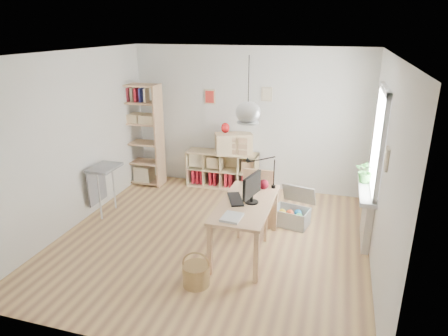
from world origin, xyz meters
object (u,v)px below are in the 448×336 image
(desk, at_px, (246,208))
(storage_chest, at_px, (293,213))
(drawer_chest, at_px, (234,144))
(tall_bookshelf, at_px, (141,131))
(chair, at_px, (256,199))
(cube_shelf, at_px, (222,172))
(monitor, at_px, (252,187))

(desk, xyz_separation_m, storage_chest, (0.54, 1.01, -0.47))
(drawer_chest, bearing_deg, tall_bookshelf, 163.13)
(storage_chest, bearing_deg, drawer_chest, 150.25)
(tall_bookshelf, bearing_deg, storage_chest, -16.65)
(chair, xyz_separation_m, drawer_chest, (-0.78, 1.60, 0.36))
(cube_shelf, distance_m, chair, 1.95)
(desk, relative_size, monitor, 3.23)
(cube_shelf, xyz_separation_m, drawer_chest, (0.25, -0.04, 0.62))
(chair, distance_m, monitor, 0.72)
(cube_shelf, xyz_separation_m, chair, (1.04, -1.64, 0.25))
(desk, xyz_separation_m, tall_bookshelf, (-2.59, 1.95, 0.43))
(chair, distance_m, storage_chest, 0.77)
(tall_bookshelf, distance_m, monitor, 3.29)
(monitor, bearing_deg, desk, -156.00)
(desk, bearing_deg, storage_chest, 61.93)
(cube_shelf, relative_size, drawer_chest, 2.04)
(storage_chest, xyz_separation_m, monitor, (-0.47, -1.00, 0.79))
(desk, distance_m, chair, 0.60)
(cube_shelf, xyz_separation_m, storage_chest, (1.56, -1.22, -0.11))
(cube_shelf, relative_size, monitor, 3.01)
(tall_bookshelf, distance_m, chair, 2.98)
(monitor, relative_size, drawer_chest, 0.68)
(desk, xyz_separation_m, chair, (0.01, 0.59, -0.10))
(chair, xyz_separation_m, storage_chest, (0.53, 0.42, -0.36))
(tall_bookshelf, xyz_separation_m, storage_chest, (3.13, -0.94, -0.90))
(storage_chest, bearing_deg, desk, -105.96)
(tall_bookshelf, relative_size, storage_chest, 2.78)
(cube_shelf, height_order, storage_chest, cube_shelf)
(tall_bookshelf, distance_m, drawer_chest, 1.84)
(tall_bookshelf, height_order, storage_chest, tall_bookshelf)
(cube_shelf, bearing_deg, monitor, -63.75)
(desk, height_order, chair, chair)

